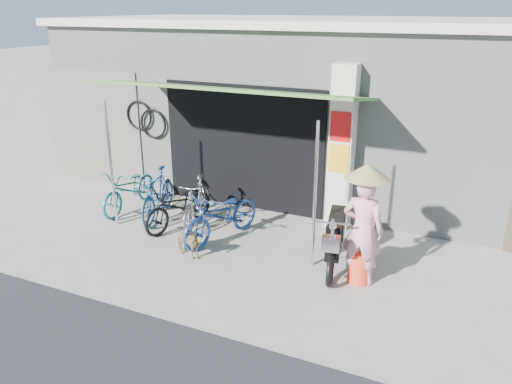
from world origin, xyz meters
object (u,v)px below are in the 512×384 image
at_px(bike_navy, 222,216).
at_px(street_dog, 187,243).
at_px(bike_teal, 130,189).
at_px(bike_black, 179,206).
at_px(bike_silver, 197,202).
at_px(bike_blue, 158,194).
at_px(nun, 363,226).
at_px(moped, 335,238).

bearing_deg(bike_navy, street_dog, -88.70).
bearing_deg(bike_teal, bike_black, -15.33).
bearing_deg(bike_silver, bike_blue, 169.94).
distance_m(bike_black, nun, 3.61).
xyz_separation_m(bike_black, street_dog, (0.75, -0.97, -0.17)).
bearing_deg(bike_silver, bike_teal, 164.90).
height_order(bike_teal, bike_silver, bike_silver).
bearing_deg(street_dog, nun, -63.87).
relative_size(street_dog, moped, 0.34).
xyz_separation_m(bike_teal, moped, (4.42, -0.55, 0.02)).
relative_size(bike_teal, bike_silver, 1.12).
height_order(bike_blue, bike_silver, bike_blue).
distance_m(bike_teal, nun, 5.02).
height_order(bike_blue, street_dog, bike_blue).
bearing_deg(bike_blue, bike_navy, -26.87).
bearing_deg(bike_teal, bike_silver, -4.66).
distance_m(street_dog, nun, 2.88).
bearing_deg(street_dog, bike_black, 55.63).
relative_size(moped, nun, 0.96).
height_order(bike_black, moped, moped).
height_order(bike_silver, street_dog, bike_silver).
bearing_deg(nun, bike_navy, -5.20).
distance_m(bike_blue, bike_navy, 1.66).
distance_m(bike_silver, nun, 3.43).
bearing_deg(street_dog, moped, -53.75).
height_order(street_dog, moped, moped).
xyz_separation_m(bike_teal, bike_navy, (2.37, -0.49, 0.02)).
bearing_deg(bike_navy, bike_teal, -174.54).
distance_m(bike_teal, bike_silver, 1.62).
relative_size(bike_black, street_dog, 2.65).
bearing_deg(moped, nun, -46.38).
bearing_deg(bike_blue, bike_silver, -11.38).
distance_m(bike_blue, bike_silver, 0.86).
height_order(bike_blue, bike_black, bike_blue).
distance_m(bike_teal, bike_navy, 2.42).
bearing_deg(moped, bike_blue, 162.46).
xyz_separation_m(bike_teal, bike_black, (1.38, -0.33, -0.02)).
xyz_separation_m(bike_blue, moped, (3.66, -0.43, -0.02)).
distance_m(bike_blue, moped, 3.69).
bearing_deg(moped, bike_teal, 162.17).
relative_size(bike_teal, moped, 0.95).
bearing_deg(bike_navy, bike_silver, 168.47).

